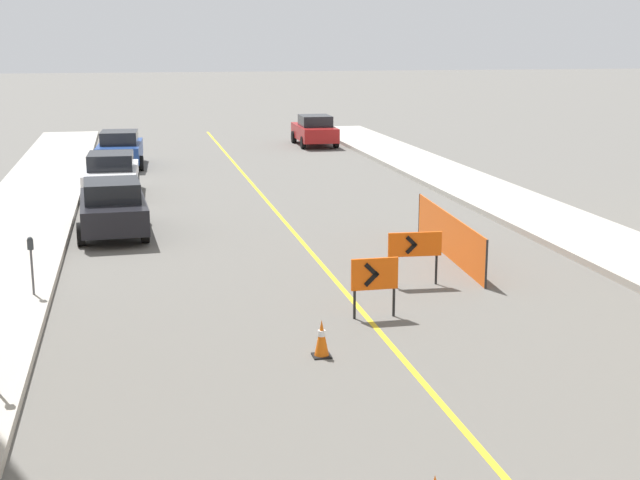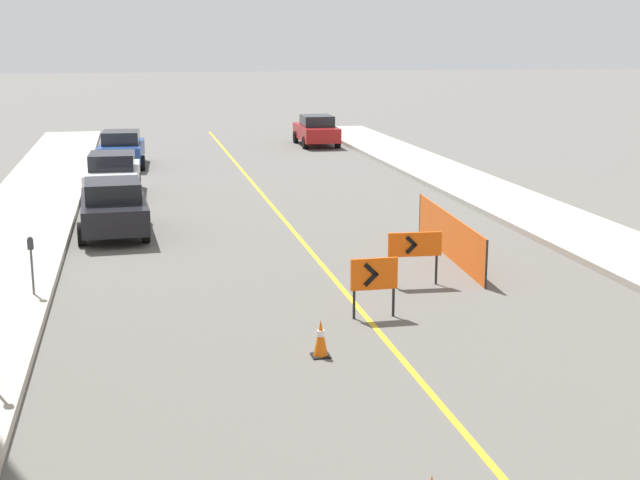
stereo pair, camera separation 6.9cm
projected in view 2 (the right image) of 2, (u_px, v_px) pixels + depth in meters
The scene contains 12 objects.
lane_stripe at pixel (287, 223), 27.19m from camera, with size 0.12×55.03×0.01m.
sidewalk_left at pixel (16, 232), 25.60m from camera, with size 3.09×55.03×0.18m.
sidewalk_right at pixel (528, 210), 28.75m from camera, with size 3.09×55.03×0.18m.
traffic_cone_third at pixel (321, 338), 15.78m from camera, with size 0.33×0.33×0.68m.
arrow_barricade_primary at pixel (374, 277), 17.87m from camera, with size 0.97×0.09×1.24m.
arrow_barricade_secondary at pixel (415, 247), 20.19m from camera, with size 1.24×0.14×1.24m.
safety_mesh_fence at pixel (449, 236), 22.87m from camera, with size 0.45×6.04×1.14m.
parked_car_curb_near at pixel (114, 207), 25.53m from camera, with size 1.98×4.37×1.59m.
parked_car_curb_mid at pixel (113, 174), 31.56m from camera, with size 1.95×4.36×1.59m.
parked_car_curb_far at pixel (122, 149), 38.84m from camera, with size 2.04×4.40×1.59m.
parked_car_opposite_side at pixel (316, 130), 46.54m from camera, with size 1.94×4.33×1.59m.
parking_meter_far_curb at pixel (31, 253), 18.87m from camera, with size 0.12×0.11×1.26m.
Camera 2 is at (-4.46, 1.25, 5.55)m, focal length 50.00 mm.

